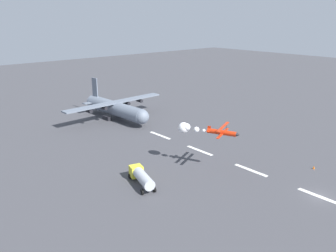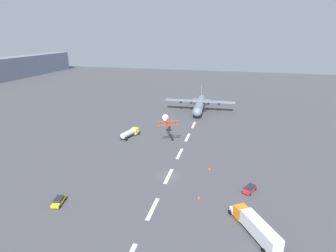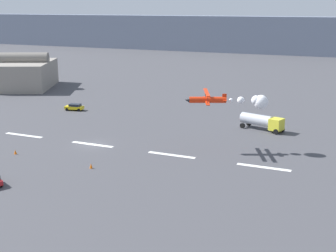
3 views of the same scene
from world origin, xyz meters
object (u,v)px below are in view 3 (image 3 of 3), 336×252
(fuel_tanker_truck, at_px, (262,121))
(traffic_cone_near, at_px, (15,152))
(traffic_cone_far, at_px, (91,166))
(stunt_biplane_red, at_px, (242,101))
(airport_staff_sedan, at_px, (75,107))

(fuel_tanker_truck, height_order, traffic_cone_near, fuel_tanker_truck)
(traffic_cone_far, bearing_deg, fuel_tanker_truck, 60.29)
(stunt_biplane_red, height_order, traffic_cone_near, stunt_biplane_red)
(fuel_tanker_truck, xyz_separation_m, traffic_cone_near, (-32.89, -30.70, -1.36))
(fuel_tanker_truck, relative_size, airport_staff_sedan, 2.02)
(stunt_biplane_red, xyz_separation_m, fuel_tanker_truck, (0.38, 14.20, -6.51))
(traffic_cone_near, xyz_separation_m, traffic_cone_far, (14.82, -0.96, 0.00))
(traffic_cone_far, bearing_deg, airport_staff_sedan, 127.73)
(airport_staff_sedan, xyz_separation_m, traffic_cone_far, (24.75, -31.99, -0.44))
(stunt_biplane_red, bearing_deg, traffic_cone_near, -153.09)
(fuel_tanker_truck, height_order, airport_staff_sedan, fuel_tanker_truck)
(fuel_tanker_truck, distance_m, traffic_cone_near, 45.01)
(stunt_biplane_red, bearing_deg, airport_staff_sedan, 161.10)
(stunt_biplane_red, xyz_separation_m, airport_staff_sedan, (-42.44, 14.53, -7.43))
(airport_staff_sedan, xyz_separation_m, traffic_cone_near, (9.93, -31.03, -0.44))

